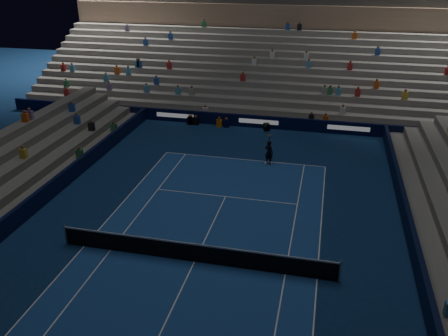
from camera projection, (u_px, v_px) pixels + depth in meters
name	position (u px, v px, depth m)	size (l,w,h in m)	color
ground	(195.00, 262.00, 21.11)	(90.00, 90.00, 0.00)	#0D254E
court_surface	(195.00, 262.00, 21.11)	(10.97, 23.77, 0.01)	navy
sponsor_barrier_far	(259.00, 122.00, 37.29)	(44.00, 0.25, 1.00)	black
sponsor_barrier_east	(423.00, 283.00, 18.93)	(0.25, 37.00, 1.00)	black
sponsor_barrier_west	(5.00, 227.00, 22.87)	(0.25, 37.00, 1.00)	black
grandstand_main	(275.00, 62.00, 44.41)	(44.00, 15.20, 11.20)	gray
tennis_net	(194.00, 252.00, 20.90)	(12.90, 0.10, 1.10)	#B2B2B7
tennis_player	(269.00, 152.00, 30.65)	(0.60, 0.39, 1.64)	black
broadcast_camera	(266.00, 127.00, 36.74)	(0.59, 0.95, 0.57)	black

